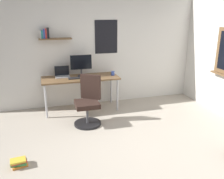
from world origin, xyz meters
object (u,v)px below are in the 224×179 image
Objects in this scene: coffee_mug at (113,73)px; book_stack_on_floor at (19,163)px; keyboard at (77,78)px; monitor_primary at (81,64)px; laptop at (62,74)px; desk at (81,80)px; computer_mouse at (90,77)px; office_chair at (88,104)px.

coffee_mug is 2.75m from book_stack_on_floor.
monitor_primary is at bearing 56.01° from keyboard.
laptop reaches higher than coffee_mug.
monitor_primary reaches higher than keyboard.
monitor_primary is at bearing 68.26° from desk.
laptop is 0.67× the size of monitor_primary.
coffee_mug is (0.52, 0.05, 0.03)m from computer_mouse.
office_chair is at bearing -91.24° from monitor_primary.
keyboard is (0.29, -0.23, -0.04)m from laptop.
coffee_mug reaches higher than computer_mouse.
desk is at bearing -22.27° from laptop.
laptop reaches higher than book_stack_on_floor.
laptop is 2.30m from book_stack_on_floor.
book_stack_on_floor is at bearing -137.52° from office_chair.
keyboard is 0.80m from coffee_mug.
computer_mouse reaches higher than desk.
monitor_primary reaches higher than laptop.
monitor_primary is 2.51m from book_stack_on_floor.
monitor_primary is 0.73m from coffee_mug.
book_stack_on_floor is at bearing -122.19° from monitor_primary.
monitor_primary is at bearing -6.72° from laptop.
office_chair is 3.06× the size of laptop.
desk is 5.28× the size of laptop.
laptop is 1.10m from coffee_mug.
monitor_primary is 0.34m from keyboard.
desk is 6.62× the size of book_stack_on_floor.
keyboard is 2.21m from book_stack_on_floor.
desk is 4.42× the size of keyboard.
keyboard is 1.50× the size of book_stack_on_floor.
coffee_mug is at bearing 5.49° from computer_mouse.
laptop is (-0.39, 0.90, 0.39)m from office_chair.
laptop is 0.47m from monitor_primary.
keyboard is at bearing 98.91° from office_chair.
monitor_primary is (0.02, 0.85, 0.61)m from office_chair.
coffee_mug is (0.70, 0.72, 0.38)m from office_chair.
keyboard is (-0.10, 0.67, 0.35)m from office_chair.
book_stack_on_floor is (-1.22, -1.12, -0.35)m from office_chair.
laptop is at bearing 170.58° from coffee_mug.
computer_mouse is (0.18, 0.67, 0.35)m from office_chair.
computer_mouse is (0.57, -0.23, -0.04)m from laptop.
monitor_primary is 1.88× the size of book_stack_on_floor.
office_chair reaches higher than computer_mouse.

